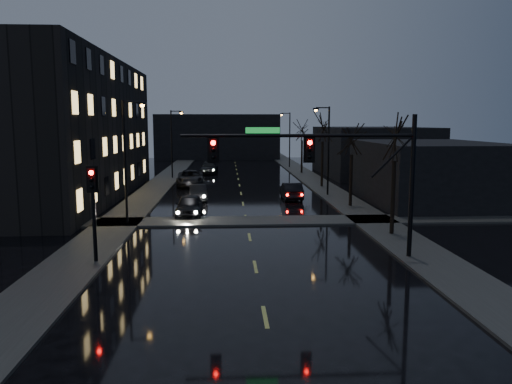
{
  "coord_description": "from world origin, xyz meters",
  "views": [
    {
      "loc": [
        -1.25,
        -14.3,
        6.62
      ],
      "look_at": [
        0.15,
        10.08,
        3.2
      ],
      "focal_mm": 35.0,
      "sensor_mm": 36.0,
      "label": 1
    }
  ],
  "objects": [
    {
      "name": "commercial_right_near",
      "position": [
        15.5,
        26.0,
        2.5
      ],
      "size": [
        10.0,
        14.0,
        5.0
      ],
      "primitive_type": "cube",
      "color": "black",
      "rests_on": "ground"
    },
    {
      "name": "oncoming_car_b",
      "position": [
        -3.79,
        28.11,
        0.66
      ],
      "size": [
        1.8,
        4.15,
        1.33
      ],
      "primitive_type": "imported",
      "rotation": [
        0.0,
        0.0,
        0.1
      ],
      "color": "black",
      "rests_on": "ground"
    },
    {
      "name": "oncoming_car_a",
      "position": [
        -3.99,
        20.85,
        0.76
      ],
      "size": [
        1.8,
        4.46,
        1.52
      ],
      "primitive_type": "imported",
      "rotation": [
        0.0,
        0.0,
        0.0
      ],
      "color": "black",
      "rests_on": "ground"
    },
    {
      "name": "streetlight_l_far",
      "position": [
        -7.58,
        45.0,
        4.77
      ],
      "size": [
        1.53,
        0.28,
        8.0
      ],
      "color": "black",
      "rests_on": "ground"
    },
    {
      "name": "tree_near",
      "position": [
        8.4,
        14.0,
        6.22
      ],
      "size": [
        3.52,
        3.52,
        8.08
      ],
      "color": "black",
      "rests_on": "ground"
    },
    {
      "name": "sidewalk_right",
      "position": [
        8.5,
        35.0,
        0.06
      ],
      "size": [
        3.0,
        140.0,
        0.12
      ],
      "primitive_type": "cube",
      "color": "#2D2D2B",
      "rests_on": "ground"
    },
    {
      "name": "signal_pole_left",
      "position": [
        -7.5,
        8.99,
        3.01
      ],
      "size": [
        0.35,
        0.41,
        4.53
      ],
      "color": "black",
      "rests_on": "ground"
    },
    {
      "name": "tree_far",
      "position": [
        8.4,
        50.0,
        6.06
      ],
      "size": [
        3.43,
        3.43,
        7.88
      ],
      "color": "black",
      "rests_on": "ground"
    },
    {
      "name": "signal_mast",
      "position": [
        3.85,
        9.0,
        4.87
      ],
      "size": [
        11.11,
        0.41,
        7.0
      ],
      "color": "black",
      "rests_on": "ground"
    },
    {
      "name": "tree_mid_b",
      "position": [
        8.4,
        36.0,
        6.61
      ],
      "size": [
        3.74,
        3.74,
        8.59
      ],
      "color": "black",
      "rests_on": "ground"
    },
    {
      "name": "ground",
      "position": [
        0.0,
        0.0,
        0.0
      ],
      "size": [
        160.0,
        160.0,
        0.0
      ],
      "primitive_type": "plane",
      "color": "black",
      "rests_on": "ground"
    },
    {
      "name": "tree_mid_a",
      "position": [
        8.4,
        24.0,
        5.83
      ],
      "size": [
        3.3,
        3.3,
        7.58
      ],
      "color": "black",
      "rests_on": "ground"
    },
    {
      "name": "apartment_block",
      "position": [
        -16.5,
        30.0,
        6.0
      ],
      "size": [
        12.0,
        30.0,
        12.0
      ],
      "primitive_type": "cube",
      "color": "black",
      "rests_on": "ground"
    },
    {
      "name": "sidewalk_cross",
      "position": [
        0.0,
        18.5,
        0.06
      ],
      "size": [
        40.0,
        3.0,
        0.12
      ],
      "primitive_type": "cube",
      "color": "#2D2D2B",
      "rests_on": "ground"
    },
    {
      "name": "lead_car",
      "position": [
        4.25,
        28.19,
        0.73
      ],
      "size": [
        1.63,
        4.45,
        1.46
      ],
      "primitive_type": "imported",
      "rotation": [
        0.0,
        0.0,
        3.16
      ],
      "color": "black",
      "rests_on": "ground"
    },
    {
      "name": "commercial_right_far",
      "position": [
        17.0,
        48.0,
        3.0
      ],
      "size": [
        12.0,
        18.0,
        6.0
      ],
      "primitive_type": "cube",
      "color": "black",
      "rests_on": "ground"
    },
    {
      "name": "streetlight_r_far",
      "position": [
        7.58,
        58.0,
        4.77
      ],
      "size": [
        1.53,
        0.28,
        8.0
      ],
      "color": "black",
      "rests_on": "ground"
    },
    {
      "name": "streetlight_l_near",
      "position": [
        -7.58,
        18.0,
        4.77
      ],
      "size": [
        1.53,
        0.28,
        8.0
      ],
      "color": "black",
      "rests_on": "ground"
    },
    {
      "name": "sidewalk_left",
      "position": [
        -8.5,
        35.0,
        0.06
      ],
      "size": [
        3.0,
        140.0,
        0.12
      ],
      "primitive_type": "cube",
      "color": "#2D2D2B",
      "rests_on": "ground"
    },
    {
      "name": "far_block",
      "position": [
        -3.0,
        78.0,
        4.0
      ],
      "size": [
        22.0,
        10.0,
        8.0
      ],
      "primitive_type": "cube",
      "color": "black",
      "rests_on": "ground"
    },
    {
      "name": "oncoming_car_d",
      "position": [
        -3.64,
        50.59,
        0.75
      ],
      "size": [
        2.36,
        5.3,
        1.51
      ],
      "primitive_type": "imported",
      "rotation": [
        0.0,
        0.0,
        -0.05
      ],
      "color": "black",
      "rests_on": "ground"
    },
    {
      "name": "streetlight_r_mid",
      "position": [
        7.58,
        30.0,
        4.77
      ],
      "size": [
        1.53,
        0.28,
        8.0
      ],
      "color": "black",
      "rests_on": "ground"
    },
    {
      "name": "oncoming_car_c",
      "position": [
        -5.16,
        37.86,
        0.82
      ],
      "size": [
        3.07,
        6.07,
        1.65
      ],
      "primitive_type": "imported",
      "rotation": [
        0.0,
        0.0,
        0.06
      ],
      "color": "black",
      "rests_on": "ground"
    }
  ]
}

